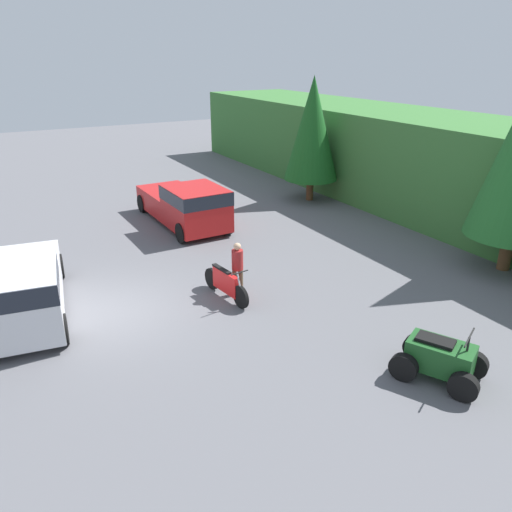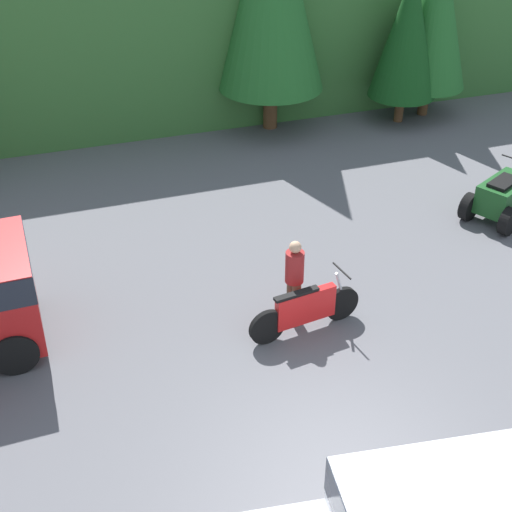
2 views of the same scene
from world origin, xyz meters
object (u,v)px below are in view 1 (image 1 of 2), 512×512
(pickup_truck_red, at_px, (186,204))
(quad_atv, at_px, (440,359))
(dirt_bike, at_px, (226,284))
(rider_person, at_px, (238,267))
(pickup_truck_second, at_px, (19,289))

(pickup_truck_red, distance_m, quad_atv, 13.15)
(dirt_bike, relative_size, rider_person, 1.34)
(pickup_truck_red, distance_m, rider_person, 7.04)
(rider_person, bearing_deg, quad_atv, 10.62)
(pickup_truck_red, relative_size, pickup_truck_second, 1.04)
(quad_atv, height_order, rider_person, rider_person)
(pickup_truck_red, relative_size, quad_atv, 2.57)
(pickup_truck_second, relative_size, quad_atv, 2.47)
(pickup_truck_second, relative_size, rider_person, 3.34)
(dirt_bike, xyz_separation_m, rider_person, (-0.06, 0.45, 0.45))
(dirt_bike, relative_size, quad_atv, 0.99)
(rider_person, bearing_deg, dirt_bike, -90.00)
(pickup_truck_red, bearing_deg, quad_atv, 2.88)
(pickup_truck_second, height_order, quad_atv, pickup_truck_second)
(pickup_truck_red, bearing_deg, pickup_truck_second, -53.59)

